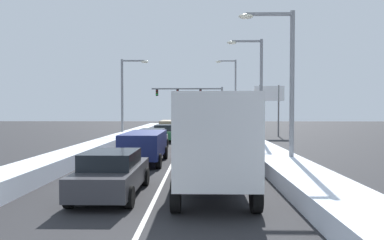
{
  "coord_description": "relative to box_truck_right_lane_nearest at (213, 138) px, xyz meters",
  "views": [
    {
      "loc": [
        1.41,
        -4.97,
        2.9
      ],
      "look_at": [
        0.64,
        36.61,
        1.64
      ],
      "focal_mm": 32.92,
      "sensor_mm": 36.0,
      "label": 1
    }
  ],
  "objects": [
    {
      "name": "snow_bank_right_shoulder",
      "position": [
        3.4,
        16.34,
        -1.58
      ],
      "size": [
        2.06,
        51.9,
        0.64
      ],
      "primitive_type": "cube",
      "color": "silver",
      "rests_on": "ground"
    },
    {
      "name": "box_truck_right_lane_nearest",
      "position": [
        0.0,
        0.0,
        0.0
      ],
      "size": [
        2.53,
        7.2,
        3.36
      ],
      "color": "black",
      "rests_on": "ground"
    },
    {
      "name": "snow_bank_left_shoulder",
      "position": [
        -7.2,
        16.34,
        -1.53
      ],
      "size": [
        1.64,
        51.9,
        0.73
      ],
      "primitive_type": "cube",
      "color": "silver",
      "rests_on": "ground"
    },
    {
      "name": "sedan_maroon_right_lane_second",
      "position": [
        -0.4,
        7.59,
        -1.14
      ],
      "size": [
        2.0,
        4.5,
        1.51
      ],
      "color": "maroon",
      "rests_on": "ground"
    },
    {
      "name": "ground_plane",
      "position": [
        -1.9,
        11.63,
        -1.9
      ],
      "size": [
        122.66,
        122.66,
        0.0
      ],
      "primitive_type": "plane",
      "color": "#28282B"
    },
    {
      "name": "sedan_red_right_lane_fourth",
      "position": [
        -0.04,
        20.85,
        -1.14
      ],
      "size": [
        2.0,
        4.5,
        1.51
      ],
      "color": "maroon",
      "rests_on": "ground"
    },
    {
      "name": "suv_gray_right_lane_third",
      "position": [
        -0.02,
        14.28,
        -0.88
      ],
      "size": [
        2.16,
        4.9,
        1.67
      ],
      "color": "slate",
      "rests_on": "ground"
    },
    {
      "name": "street_lamp_left_mid",
      "position": [
        -7.5,
        21.67,
        2.76
      ],
      "size": [
        2.66,
        0.36,
        7.73
      ],
      "color": "gray",
      "rests_on": "ground"
    },
    {
      "name": "suv_navy_center_lane_second",
      "position": [
        -3.39,
        6.56,
        -0.88
      ],
      "size": [
        2.16,
        4.9,
        1.67
      ],
      "color": "navy",
      "rests_on": "ground"
    },
    {
      "name": "sedan_green_center_lane_fourth",
      "position": [
        -3.55,
        19.55,
        -1.14
      ],
      "size": [
        2.0,
        4.5,
        1.51
      ],
      "color": "#1E5633",
      "rests_on": "ground"
    },
    {
      "name": "street_lamp_right_far",
      "position": [
        3.91,
        32.86,
        3.54
      ],
      "size": [
        2.66,
        0.36,
        9.22
      ],
      "color": "gray",
      "rests_on": "ground"
    },
    {
      "name": "sedan_white_right_lane_fifth",
      "position": [
        -0.02,
        27.45,
        -1.14
      ],
      "size": [
        2.0,
        4.5,
        1.51
      ],
      "color": "silver",
      "rests_on": "ground"
    },
    {
      "name": "traffic_light_gantry",
      "position": [
        -0.72,
        39.92,
        2.82
      ],
      "size": [
        10.6,
        0.47,
        6.2
      ],
      "color": "slate",
      "rests_on": "ground"
    },
    {
      "name": "roadside_sign_right",
      "position": [
        7.1,
        25.67,
        2.12
      ],
      "size": [
        3.2,
        0.16,
        5.5
      ],
      "color": "#59595B",
      "rests_on": "ground"
    },
    {
      "name": "street_lamp_right_mid",
      "position": [
        3.8,
        13.99,
        2.95
      ],
      "size": [
        2.66,
        0.36,
        8.09
      ],
      "color": "gray",
      "rests_on": "ground"
    },
    {
      "name": "sedan_charcoal_center_lane_nearest",
      "position": [
        -3.39,
        -0.53,
        -1.14
      ],
      "size": [
        2.0,
        4.5,
        1.51
      ],
      "color": "#38383D",
      "rests_on": "ground"
    },
    {
      "name": "lane_stripe_between_right_lane_and_center_lane",
      "position": [
        -1.9,
        16.34,
        -1.9
      ],
      "size": [
        0.14,
        51.9,
        0.01
      ],
      "primitive_type": "cube",
      "color": "silver",
      "rests_on": "ground"
    },
    {
      "name": "suv_tan_center_lane_fifth",
      "position": [
        -3.64,
        26.46,
        -0.88
      ],
      "size": [
        2.16,
        4.9,
        1.67
      ],
      "color": "#937F60",
      "rests_on": "ground"
    },
    {
      "name": "sedan_silver_center_lane_third",
      "position": [
        -3.8,
        12.87,
        -1.14
      ],
      "size": [
        2.0,
        4.5,
        1.51
      ],
      "color": "#B7BABF",
      "rests_on": "ground"
    },
    {
      "name": "street_lamp_right_near",
      "position": [
        3.56,
        4.55,
        2.66
      ],
      "size": [
        2.66,
        0.36,
        7.54
      ],
      "color": "gray",
      "rests_on": "ground"
    }
  ]
}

